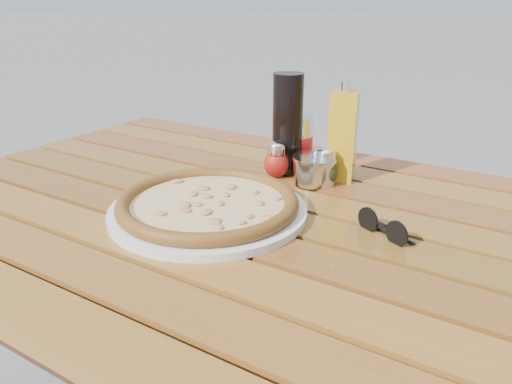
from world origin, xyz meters
The scene contains 10 objects.
table centered at (0.00, 0.00, 0.67)m, with size 1.40×0.90×0.75m.
plate centered at (-0.06, -0.06, 0.76)m, with size 0.36×0.36×0.01m, color silver.
pizza centered at (-0.06, -0.06, 0.77)m, with size 0.43×0.43×0.03m.
pepper_shaker centered at (-0.05, 0.18, 0.79)m, with size 0.07×0.07×0.08m.
oregano_shaker centered at (0.06, 0.20, 0.79)m, with size 0.06×0.06×0.08m.
dark_bottle centered at (-0.05, 0.23, 0.86)m, with size 0.07×0.07×0.22m, color black.
soda_can centered at (-0.04, 0.26, 0.81)m, with size 0.07×0.07×0.12m.
olive_oil_cruet centered at (0.07, 0.25, 0.85)m, with size 0.07×0.07×0.21m.
parmesan_tin centered at (0.04, 0.19, 0.78)m, with size 0.11×0.11×0.07m.
sunglasses centered at (0.24, 0.03, 0.77)m, with size 0.11×0.06×0.04m.
Camera 1 is at (0.46, -0.71, 1.13)m, focal length 35.00 mm.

